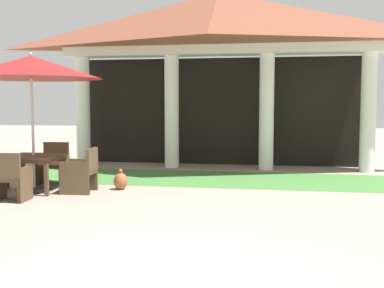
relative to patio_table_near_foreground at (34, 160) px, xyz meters
name	(u,v)px	position (x,y,z in m)	size (l,w,h in m)	color
background_pavilion	(219,33)	(3.15, 3.99, 2.93)	(8.71, 3.08, 4.55)	white
lawn_strip	(209,179)	(3.15, 2.12, -0.61)	(10.51, 2.34, 0.01)	#47843D
patio_table_near_foreground	(34,160)	(0.00, 0.00, 0.00)	(1.00, 1.00, 0.71)	brown
patio_umbrella_near_foreground	(31,68)	(0.00, 0.00, 1.78)	(2.71, 2.71, 2.69)	#2D2D2D
patio_chair_near_foreground_south	(10,179)	(0.06, -0.94, -0.22)	(0.59, 0.52, 0.87)	brown
patio_chair_near_foreground_east	(81,172)	(0.94, 0.06, -0.22)	(0.61, 0.61, 0.86)	brown
patio_chair_near_foreground_north	(53,165)	(-0.06, 0.94, -0.22)	(0.61, 0.53, 0.88)	brown
terracotta_urn	(121,181)	(1.60, 0.48, -0.45)	(0.27, 0.27, 0.42)	#9E5633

